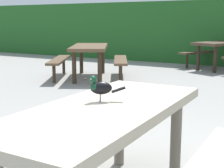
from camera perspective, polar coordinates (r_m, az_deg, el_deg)
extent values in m
cube|color=#B2A893|center=(2.25, -1.27, -4.59)|extent=(0.77, 1.80, 0.07)
cylinder|color=slate|center=(3.07, 1.22, -7.60)|extent=(0.09, 0.09, 0.67)
cylinder|color=slate|center=(2.87, 10.74, -9.11)|extent=(0.09, 0.09, 0.67)
cube|color=#B2A893|center=(2.74, -14.04, -8.40)|extent=(0.29, 1.71, 0.05)
cylinder|color=slate|center=(3.28, -6.08, -9.00)|extent=(0.07, 0.07, 0.39)
ellipsoid|color=black|center=(2.34, -1.83, -0.70)|extent=(0.16, 0.14, 0.09)
ellipsoid|color=#0F3823|center=(2.34, -2.84, -0.55)|extent=(0.09, 0.09, 0.06)
sphere|color=#0F3823|center=(2.33, -3.31, 0.80)|extent=(0.05, 0.05, 0.05)
sphere|color=#EAE08C|center=(2.31, -3.59, 0.84)|extent=(0.01, 0.01, 0.01)
sphere|color=#EAE08C|center=(2.34, -3.62, 1.00)|extent=(0.01, 0.01, 0.01)
cone|color=black|center=(2.33, -4.32, 0.78)|extent=(0.03, 0.03, 0.02)
cube|color=black|center=(2.35, 1.09, -0.97)|extent=(0.10, 0.09, 0.04)
cylinder|color=#47423D|center=(2.34, -1.98, -2.40)|extent=(0.01, 0.01, 0.05)
cylinder|color=#47423D|center=(2.37, -2.02, -2.25)|extent=(0.01, 0.01, 0.05)
cube|color=#473828|center=(9.51, 18.46, 6.59)|extent=(1.43, 1.95, 0.07)
cylinder|color=#2E241A|center=(8.82, 17.05, 3.97)|extent=(0.09, 0.09, 0.67)
cylinder|color=#2E241A|center=(9.15, 14.39, 4.33)|extent=(0.09, 0.09, 0.67)
cube|color=#473828|center=(9.95, 15.08, 5.25)|extent=(0.95, 1.68, 0.05)
cylinder|color=#2E241A|center=(10.48, 17.23, 4.19)|extent=(0.07, 0.07, 0.39)
cylinder|color=#2E241A|center=(9.49, 12.57, 3.78)|extent=(0.07, 0.07, 0.39)
cube|color=brown|center=(7.66, -3.83, 6.24)|extent=(1.54, 1.94, 0.07)
cylinder|color=#382B1D|center=(7.03, -6.42, 2.77)|extent=(0.09, 0.09, 0.67)
cylinder|color=#382B1D|center=(6.98, -2.09, 2.78)|extent=(0.09, 0.09, 0.67)
cylinder|color=#382B1D|center=(8.42, -5.21, 4.09)|extent=(0.09, 0.09, 0.67)
cylinder|color=#382B1D|center=(8.37, -1.58, 4.10)|extent=(0.09, 0.09, 0.67)
cube|color=brown|center=(7.78, -8.96, 4.06)|extent=(1.07, 1.63, 0.05)
cylinder|color=#382B1D|center=(7.18, -9.78, 1.72)|extent=(0.07, 0.07, 0.39)
cylinder|color=#382B1D|center=(8.43, -8.18, 3.08)|extent=(0.07, 0.07, 0.39)
cube|color=brown|center=(7.66, 1.44, 4.09)|extent=(1.07, 1.63, 0.05)
cylinder|color=#382B1D|center=(7.05, 1.47, 1.71)|extent=(0.07, 0.07, 0.39)
cylinder|color=#382B1D|center=(8.32, 1.40, 3.09)|extent=(0.07, 0.07, 0.39)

